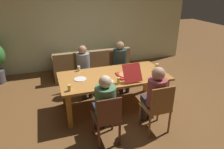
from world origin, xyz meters
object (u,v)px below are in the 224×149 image
at_px(drinking_glass_1, 157,67).
at_px(drinking_glass_3, 79,69).
at_px(pizza_box_0, 127,75).
at_px(plate_1, 108,81).
at_px(chair_3, 158,107).
at_px(drinking_glass_2, 69,88).
at_px(person_0, 105,102).
at_px(person_1, 84,67).
at_px(chair_1, 83,71).
at_px(drinking_glass_0, 118,81).
at_px(person_2, 121,62).
at_px(person_3, 155,93).
at_px(dining_table, 114,79).
at_px(plate_2, 80,79).
at_px(plate_0, 132,66).
at_px(chair_2, 118,67).
at_px(couch, 91,65).
at_px(chair_0, 107,118).

relative_size(drinking_glass_1, drinking_glass_3, 1.35).
bearing_deg(pizza_box_0, plate_1, -169.58).
bearing_deg(chair_3, drinking_glass_2, 155.60).
distance_m(person_0, person_1, 1.67).
bearing_deg(chair_1, drinking_glass_1, -35.91).
height_order(person_0, drinking_glass_2, person_0).
bearing_deg(drinking_glass_0, person_0, -131.60).
relative_size(person_0, person_2, 0.99).
height_order(chair_3, person_3, person_3).
height_order(plate_1, drinking_glass_2, drinking_glass_2).
height_order(chair_1, pizza_box_0, pizza_box_0).
height_order(person_0, drinking_glass_0, person_0).
bearing_deg(chair_3, dining_table, 114.31).
distance_m(person_0, plate_2, 0.91).
height_order(person_2, plate_0, person_2).
bearing_deg(plate_2, chair_2, 39.23).
relative_size(drinking_glass_1, couch, 0.07).
height_order(chair_2, pizza_box_0, pizza_box_0).
relative_size(person_0, chair_1, 1.24).
bearing_deg(person_0, plate_1, 67.63).
xyz_separation_m(drinking_glass_3, couch, (0.58, 1.49, -0.53)).
bearing_deg(dining_table, plate_1, -128.99).
xyz_separation_m(person_0, pizza_box_0, (0.69, 0.70, 0.10)).
bearing_deg(chair_0, drinking_glass_2, 128.35).
relative_size(person_1, chair_2, 1.27).
bearing_deg(pizza_box_0, chair_3, -75.42).
bearing_deg(chair_1, person_1, -90.00).
xyz_separation_m(pizza_box_0, couch, (-0.28, 2.10, -0.52)).
bearing_deg(plate_0, drinking_glass_1, -40.72).
height_order(chair_0, person_3, person_3).
distance_m(chair_2, couch, 1.14).
relative_size(chair_2, pizza_box_0, 1.68).
bearing_deg(person_3, chair_3, -90.00).
bearing_deg(chair_2, plate_0, -82.20).
relative_size(person_1, pizza_box_0, 2.13).
bearing_deg(dining_table, couch, 91.22).
relative_size(chair_0, couch, 0.42).
distance_m(chair_3, pizza_box_0, 0.93).
relative_size(person_3, drinking_glass_0, 9.35).
distance_m(person_1, chair_2, 0.93).
xyz_separation_m(chair_2, plate_2, (-1.14, -0.93, 0.23)).
bearing_deg(plate_2, dining_table, -1.97).
distance_m(plate_1, drinking_glass_2, 0.76).
distance_m(person_3, drinking_glass_0, 0.70).
xyz_separation_m(chair_3, plate_0, (0.09, 1.33, 0.23)).
distance_m(drinking_glass_0, drinking_glass_2, 0.89).
height_order(person_1, pizza_box_0, person_1).
distance_m(chair_3, drinking_glass_0, 0.85).
xyz_separation_m(plate_1, drinking_glass_0, (0.15, -0.17, 0.05)).
xyz_separation_m(chair_1, chair_3, (0.91, -2.00, 0.01)).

